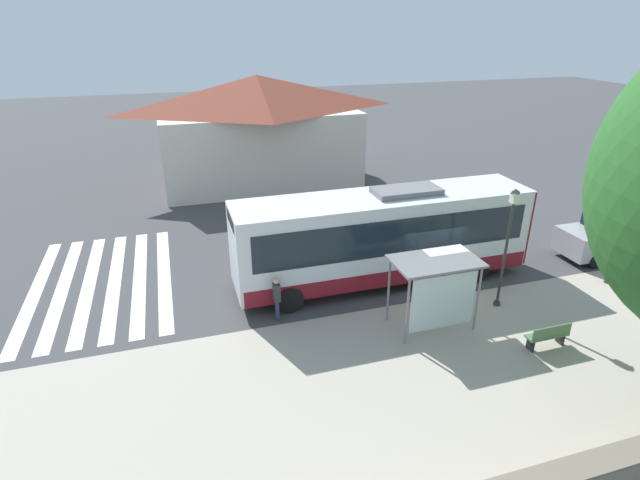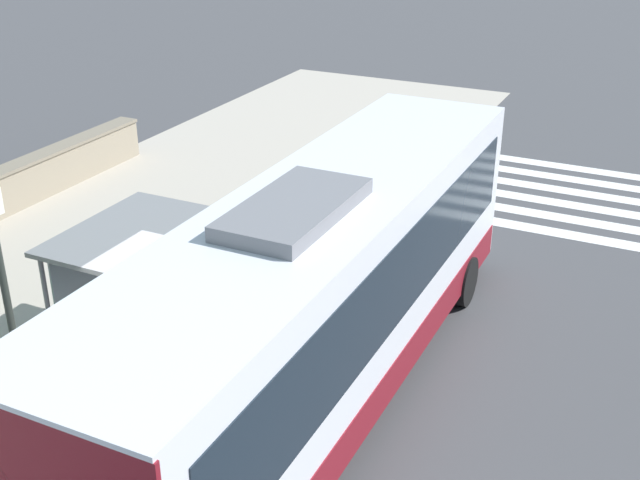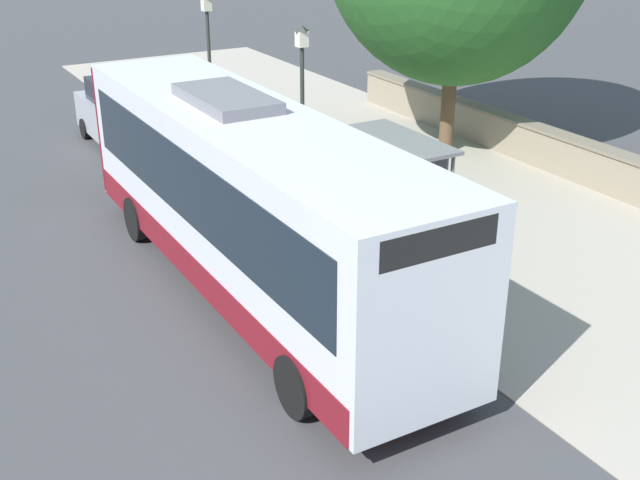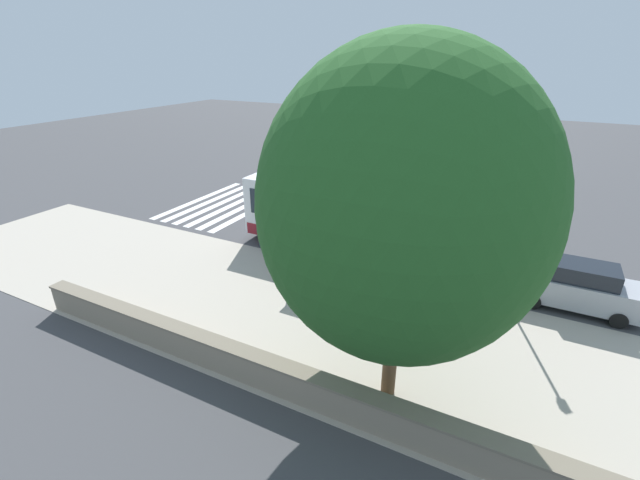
% 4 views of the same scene
% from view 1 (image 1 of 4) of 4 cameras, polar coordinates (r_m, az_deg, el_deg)
% --- Properties ---
extents(ground_plane, '(120.00, 120.00, 0.00)m').
position_cam_1_polar(ground_plane, '(19.33, 13.32, -6.49)').
color(ground_plane, '#424244').
rests_on(ground_plane, ground).
extents(sidewalk_plaza, '(9.00, 44.00, 0.02)m').
position_cam_1_polar(sidewalk_plaza, '(16.33, 21.27, -13.97)').
color(sidewalk_plaza, '#ADA393').
rests_on(sidewalk_plaza, ground).
extents(crosswalk_stripes, '(9.00, 5.25, 0.01)m').
position_cam_1_polar(crosswalk_stripes, '(21.67, -23.65, -4.45)').
color(crosswalk_stripes, silver).
rests_on(crosswalk_stripes, ground).
extents(stone_wall, '(0.60, 20.00, 1.13)m').
position_cam_1_polar(stone_wall, '(13.94, 32.22, -21.09)').
color(stone_wall, gray).
rests_on(stone_wall, ground).
extents(background_building, '(6.66, 12.26, 6.53)m').
position_cam_1_polar(background_building, '(31.33, -7.00, 12.47)').
color(background_building, beige).
rests_on(background_building, ground).
extents(bus, '(2.62, 11.48, 3.79)m').
position_cam_1_polar(bus, '(19.30, 7.24, 0.50)').
color(bus, silver).
rests_on(bus, ground).
extents(bus_shelter, '(1.71, 2.83, 2.49)m').
position_cam_1_polar(bus_shelter, '(16.55, 13.24, -3.80)').
color(bus_shelter, slate).
rests_on(bus_shelter, ground).
extents(pedestrian, '(0.34, 0.22, 1.65)m').
position_cam_1_polar(pedestrian, '(17.14, -4.97, -6.38)').
color(pedestrian, '#2D3347').
rests_on(pedestrian, ground).
extents(bench, '(0.40, 1.42, 0.88)m').
position_cam_1_polar(bench, '(17.54, 24.61, -9.90)').
color(bench, '#4C7247').
rests_on(bench, ground).
extents(street_lamp_near, '(0.28, 0.28, 4.47)m').
position_cam_1_polar(street_lamp_near, '(18.32, 20.64, 0.07)').
color(street_lamp_near, '#2D332D').
rests_on(street_lamp_near, ground).
extents(street_lamp_far, '(0.28, 0.28, 4.65)m').
position_cam_1_polar(street_lamp_far, '(21.86, 31.42, 2.10)').
color(street_lamp_far, '#2D332D').
rests_on(street_lamp_far, ground).
extents(parked_car_behind_bus, '(1.91, 4.63, 2.00)m').
position_cam_1_polar(parked_car_behind_bus, '(25.15, 30.37, 0.54)').
color(parked_car_behind_bus, '#9EA0A8').
rests_on(parked_car_behind_bus, ground).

